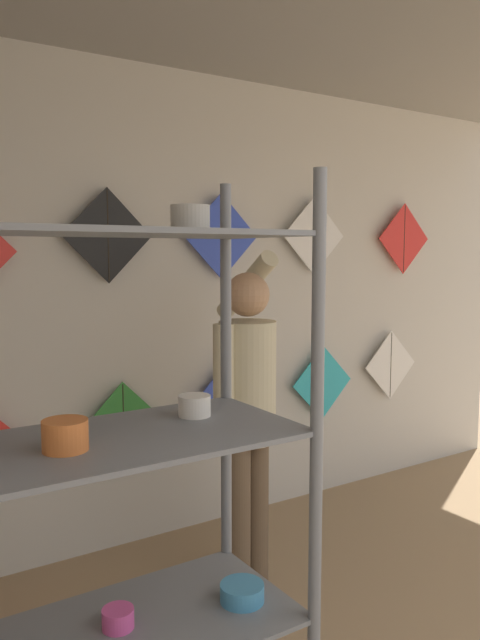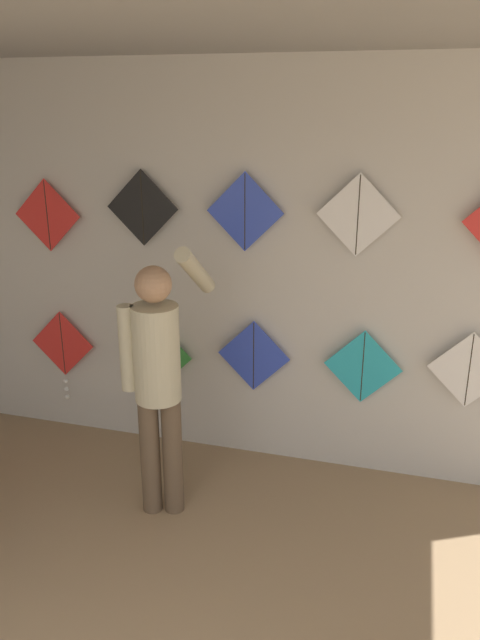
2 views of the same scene
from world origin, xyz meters
name	(u,v)px [view 2 (image 2 of 2)]	position (x,y,z in m)	size (l,w,h in m)	color
back_panel	(254,272)	(0.00, 3.72, 1.40)	(5.31, 0.06, 2.80)	beige
ceiling_slab	(119,9)	(0.00, 1.85, 2.82)	(5.31, 4.49, 0.04)	gray
shopkeeper	(158,370)	(-0.37, 2.86, 0.98)	(0.43, 0.65, 1.75)	brown
kite_0	(63,349)	(-1.51, 3.63, 0.70)	(0.53, 0.04, 0.74)	red
kite_1	(158,355)	(-0.71, 3.63, 0.73)	(0.53, 0.01, 0.53)	#338C38
kite_2	(254,356)	(0.03, 3.63, 0.81)	(0.53, 0.01, 0.53)	blue
kite_3	(363,367)	(0.79, 3.63, 0.82)	(0.53, 0.01, 0.53)	#28B2C6
kite_4	(469,370)	(1.47, 3.63, 0.88)	(0.53, 0.01, 0.53)	white
kite_5	(47,215)	(-1.53, 3.63, 1.74)	(0.53, 0.01, 0.53)	red
kite_6	(142,208)	(-0.77, 3.63, 1.83)	(0.53, 0.01, 0.53)	black
kite_7	(245,212)	(-0.04, 3.63, 1.83)	(0.53, 0.01, 0.53)	blue
kite_8	(358,215)	(0.70, 3.63, 1.84)	(0.53, 0.01, 0.53)	white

